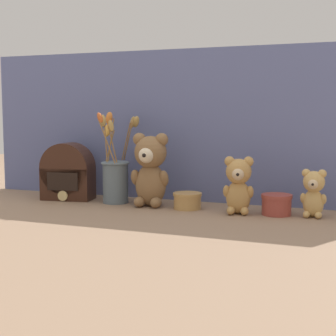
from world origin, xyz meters
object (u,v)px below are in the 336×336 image
Objects in this scene: teddy_bear_medium at (238,184)px; vintage_radio at (68,174)px; teddy_bear_large at (150,168)px; flower_vase at (115,175)px; decorative_tin_short at (187,201)px; teddy_bear_small at (314,192)px; decorative_tin_tall at (277,204)px.

vintage_radio reaches higher than teddy_bear_medium.
teddy_bear_large is 0.15m from flower_vase.
flower_vase is 0.29m from decorative_tin_short.
teddy_bear_small is at bearing 0.60° from teddy_bear_large.
vintage_radio is (-0.34, 0.02, -0.04)m from teddy_bear_large.
decorative_tin_short is (-0.30, -0.01, -0.01)m from decorative_tin_tall.
teddy_bear_large is 0.78× the size of flower_vase.
decorative_tin_tall reaches higher than decorative_tin_short.
flower_vase is (-0.70, 0.01, 0.02)m from teddy_bear_small.
flower_vase is 3.34× the size of decorative_tin_tall.
vintage_radio is at bearing 179.00° from decorative_tin_tall.
flower_vase is at bearing 0.08° from vintage_radio.
teddy_bear_small is 0.70m from flower_vase.
flower_vase is 1.55× the size of vintage_radio.
vintage_radio is at bearing 177.67° from decorative_tin_short.
decorative_tin_tall is (-0.11, -0.00, -0.05)m from teddy_bear_small.
decorative_tin_short is (-0.41, -0.01, -0.05)m from teddy_bear_small.
decorative_tin_tall is 1.01× the size of decorative_tin_short.
vintage_radio is at bearing 176.47° from teddy_bear_medium.
teddy_bear_small is at bearing 7.43° from teddy_bear_medium.
flower_vase is at bearing 178.63° from decorative_tin_tall.
decorative_tin_short is at bearing -178.75° from teddy_bear_small.
teddy_bear_large reaches higher than vintage_radio.
teddy_bear_medium reaches higher than decorative_tin_tall.
teddy_bear_small is 1.53× the size of decorative_tin_tall.
vintage_radio reaches higher than teddy_bear_small.
decorative_tin_short is (-0.18, 0.02, -0.07)m from teddy_bear_medium.
teddy_bear_medium is 0.57× the size of flower_vase.
vintage_radio is at bearing 179.32° from teddy_bear_small.
flower_vase reaches higher than teddy_bear_small.
teddy_bear_small is 1.54× the size of decorative_tin_short.
teddy_bear_large is 2.59× the size of decorative_tin_tall.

